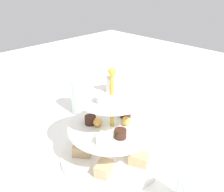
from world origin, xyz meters
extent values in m
plane|color=white|center=(0.00, 0.00, 0.00)|extent=(2.40, 2.40, 0.00)
cylinder|color=white|center=(0.00, 0.00, 0.01)|extent=(0.28, 0.28, 0.01)
cylinder|color=white|center=(0.00, 0.00, 0.09)|extent=(0.23, 0.23, 0.01)
cylinder|color=white|center=(0.00, 0.00, 0.18)|extent=(0.18, 0.18, 0.01)
cylinder|color=gold|center=(0.00, 0.00, 0.12)|extent=(0.01, 0.01, 0.25)
sphere|color=gold|center=(0.00, 0.00, 0.25)|extent=(0.02, 0.02, 0.02)
cube|color=tan|center=(0.03, 0.07, 0.03)|extent=(0.05, 0.06, 0.03)
cube|color=tan|center=(-0.06, 0.05, 0.03)|extent=(0.06, 0.06, 0.03)
cube|color=tan|center=(-0.07, -0.04, 0.03)|extent=(0.06, 0.05, 0.03)
cube|color=tan|center=(0.02, -0.08, 0.03)|extent=(0.05, 0.06, 0.03)
cube|color=tan|center=(0.08, -0.01, 0.03)|extent=(0.05, 0.04, 0.03)
cylinder|color=#E5C660|center=(0.03, -0.03, 0.02)|extent=(0.04, 0.04, 0.01)
cylinder|color=#381E14|center=(0.06, 0.01, 0.11)|extent=(0.03, 0.03, 0.02)
cylinder|color=#381E14|center=(-0.03, 0.05, 0.11)|extent=(0.03, 0.03, 0.02)
cylinder|color=#381E14|center=(-0.02, -0.05, 0.11)|extent=(0.03, 0.03, 0.02)
cube|color=#B2E5BC|center=(0.07, 0.04, 0.11)|extent=(0.04, 0.04, 0.02)
cube|color=#B2E5BC|center=(-0.07, -0.04, 0.11)|extent=(0.04, 0.04, 0.02)
sphere|color=gold|center=(-0.03, 0.02, 0.11)|extent=(0.02, 0.02, 0.02)
sphere|color=gold|center=(0.03, -0.02, 0.11)|extent=(0.02, 0.02, 0.02)
cylinder|color=silver|center=(0.05, 0.02, 0.20)|extent=(0.03, 0.03, 0.02)
cylinder|color=silver|center=(-0.05, -0.02, 0.20)|extent=(0.03, 0.03, 0.02)
cylinder|color=white|center=(0.01, 0.01, 0.21)|extent=(0.04, 0.04, 0.04)
cube|color=silver|center=(-0.04, -0.03, 0.19)|extent=(0.08, 0.05, 0.00)
cube|color=silver|center=(0.04, -0.03, 0.19)|extent=(0.09, 0.03, 0.00)
cylinder|color=silver|center=(0.10, 0.25, 0.06)|extent=(0.07, 0.07, 0.13)
cube|color=silver|center=(0.32, -0.07, 0.00)|extent=(0.07, 0.17, 0.00)
camera|label=1|loc=(-0.41, -0.41, 0.46)|focal=41.97mm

